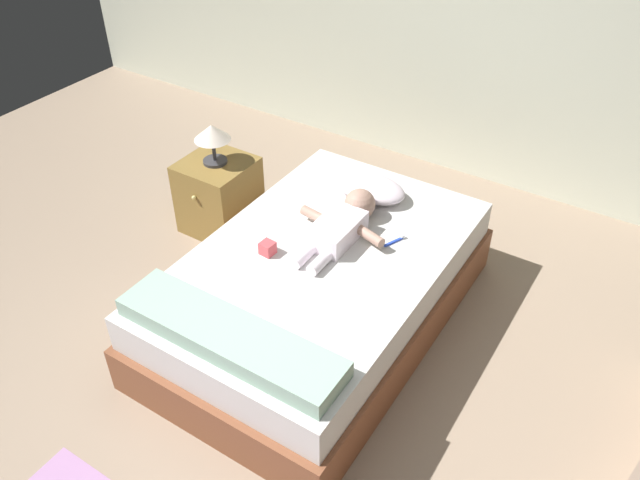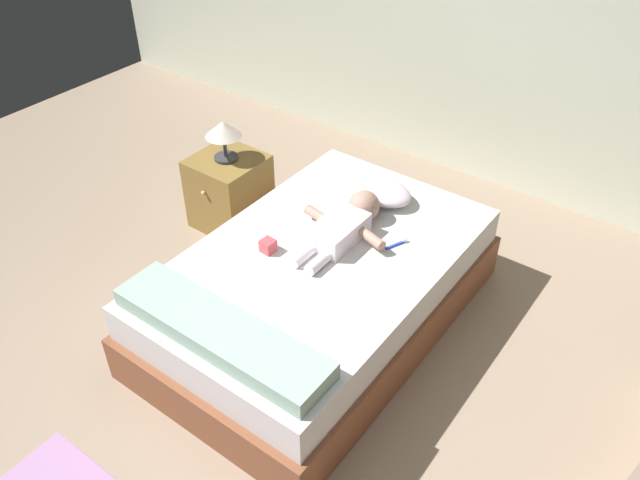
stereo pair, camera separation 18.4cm
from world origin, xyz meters
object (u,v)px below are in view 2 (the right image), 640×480
(bed, at_px, (320,289))
(pillow, at_px, (376,190))
(toy_block, at_px, (268,246))
(toothbrush, at_px, (397,244))
(baby, at_px, (346,224))
(nightstand, at_px, (230,191))
(lamp, at_px, (223,131))

(bed, height_order, pillow, pillow)
(pillow, xyz_separation_m, toy_block, (-0.19, -0.77, -0.02))
(toothbrush, bearing_deg, pillow, 136.86)
(pillow, bearing_deg, baby, -82.00)
(bed, distance_m, baby, 0.39)
(pillow, distance_m, nightstand, 1.08)
(nightstand, bearing_deg, toy_block, -33.86)
(toothbrush, height_order, lamp, lamp)
(toothbrush, xyz_separation_m, lamp, (-1.35, 0.10, 0.21))
(bed, bearing_deg, lamp, 158.85)
(pillow, bearing_deg, toothbrush, -43.14)
(nightstand, relative_size, lamp, 1.89)
(baby, bearing_deg, lamp, 170.39)
(toothbrush, xyz_separation_m, toy_block, (-0.53, -0.45, 0.03))
(bed, height_order, nightstand, nightstand)
(bed, bearing_deg, toy_block, -149.99)
(bed, distance_m, toothbrush, 0.50)
(bed, xyz_separation_m, toy_block, (-0.24, -0.14, 0.28))
(toothbrush, bearing_deg, bed, -132.32)
(lamp, height_order, toy_block, lamp)
(lamp, relative_size, toy_block, 3.51)
(pillow, height_order, lamp, lamp)
(baby, xyz_separation_m, toy_block, (-0.25, -0.37, -0.03))
(toothbrush, xyz_separation_m, nightstand, (-1.35, 0.10, -0.24))
(bed, height_order, baby, baby)
(bed, xyz_separation_m, baby, (0.00, 0.23, 0.32))
(nightstand, bearing_deg, lamp, 90.00)
(toothbrush, bearing_deg, toy_block, -139.30)
(toothbrush, height_order, toy_block, toy_block)
(toothbrush, distance_m, toy_block, 0.70)
(pillow, height_order, nightstand, pillow)
(pillow, xyz_separation_m, toothbrush, (0.34, -0.32, -0.05))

